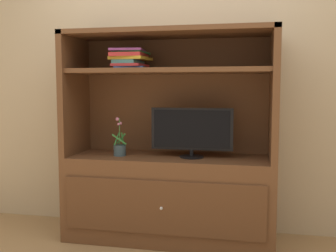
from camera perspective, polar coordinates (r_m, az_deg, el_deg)
painted_rear_wall at (r=3.50m, az=1.35°, el=8.29°), size 6.00×0.10×2.80m
media_console at (r=3.24m, az=0.21°, el=-7.05°), size 1.66×0.58×1.67m
tv_monitor at (r=3.13m, az=3.43°, el=-0.72°), size 0.65×0.19×0.39m
potted_plant at (r=3.24m, az=-6.96°, el=-3.22°), size 0.12×0.12×0.31m
magazine_stack at (r=3.24m, az=-5.51°, el=9.56°), size 0.32×0.35×0.15m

